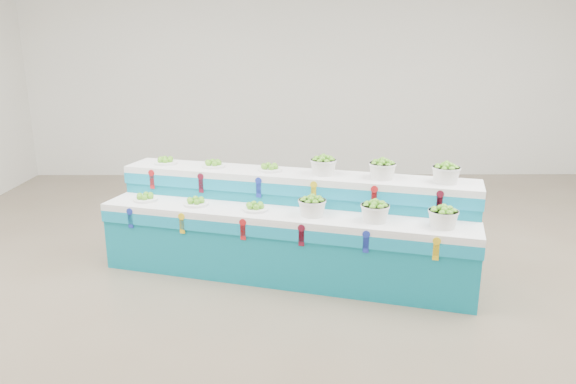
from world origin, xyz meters
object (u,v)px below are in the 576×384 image
object	(u,v)px
basket_lower_left	(312,206)
display_stand	(288,225)
plate_upper_mid	(213,163)
basket_upper_right	(446,173)

from	to	relation	value
basket_lower_left	display_stand	bearing A→B (deg)	126.22
display_stand	basket_lower_left	distance (m)	0.50
display_stand	plate_upper_mid	size ratio (longest dim) A/B	14.50
plate_upper_mid	basket_upper_right	distance (m)	2.46
plate_upper_mid	display_stand	bearing A→B (deg)	-30.95
display_stand	plate_upper_mid	xyz separation A→B (m)	(-0.82, 0.49, 0.56)
basket_lower_left	basket_upper_right	world-z (taller)	basket_upper_right
basket_lower_left	basket_upper_right	xyz separation A→B (m)	(1.31, 0.10, 0.30)
display_stand	plate_upper_mid	bearing A→B (deg)	165.71
basket_lower_left	basket_upper_right	bearing A→B (deg)	4.45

